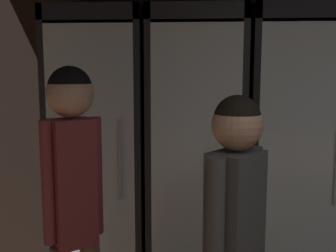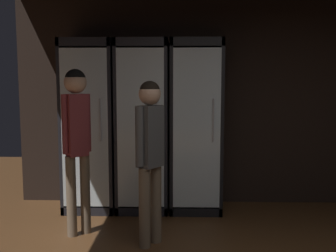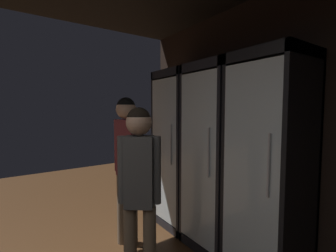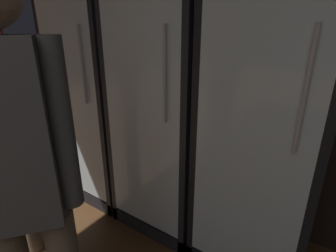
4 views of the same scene
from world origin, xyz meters
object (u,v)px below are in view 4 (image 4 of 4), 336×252
object	(u,v)px
cooler_far_left	(105,74)
cooler_center	(273,99)
shopper_far	(18,165)
cooler_left	(172,86)

from	to	relation	value
cooler_far_left	cooler_center	distance (m)	1.30
cooler_far_left	shopper_far	xyz separation A→B (m)	(0.82, -1.12, -0.05)
cooler_left	cooler_center	bearing A→B (deg)	0.15
cooler_left	shopper_far	bearing A→B (deg)	-81.42
cooler_left	cooler_center	size ratio (longest dim) A/B	1.00
cooler_far_left	shopper_far	size ratio (longest dim) A/B	1.31
cooler_center	cooler_far_left	bearing A→B (deg)	-179.92
cooler_left	cooler_center	distance (m)	0.65
shopper_far	cooler_far_left	bearing A→B (deg)	126.28
cooler_left	cooler_center	xyz separation A→B (m)	(0.65, 0.00, 0.01)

